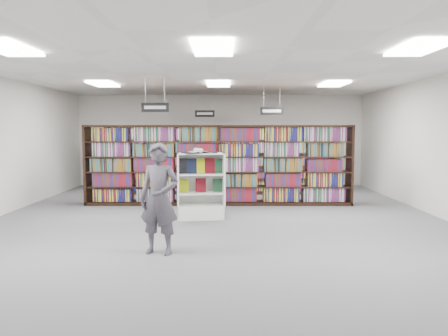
{
  "coord_description": "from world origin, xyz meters",
  "views": [
    {
      "loc": [
        0.18,
        -9.5,
        1.97
      ],
      "look_at": [
        0.15,
        0.5,
        1.1
      ],
      "focal_mm": 35.0,
      "sensor_mm": 36.0,
      "label": 1
    }
  ],
  "objects_px": {
    "open_book": "(199,152)",
    "shopper": "(159,199)",
    "bookshelf_row_near": "(219,165)",
    "endcap_display": "(201,197)"
  },
  "relations": [
    {
      "from": "bookshelf_row_near",
      "to": "endcap_display",
      "type": "xyz_separation_m",
      "value": [
        -0.37,
        -1.84,
        -0.56
      ]
    },
    {
      "from": "bookshelf_row_near",
      "to": "shopper",
      "type": "xyz_separation_m",
      "value": [
        -0.87,
        -4.65,
        -0.17
      ]
    },
    {
      "from": "bookshelf_row_near",
      "to": "shopper",
      "type": "bearing_deg",
      "value": -100.56
    },
    {
      "from": "bookshelf_row_near",
      "to": "endcap_display",
      "type": "height_order",
      "value": "bookshelf_row_near"
    },
    {
      "from": "bookshelf_row_near",
      "to": "open_book",
      "type": "distance_m",
      "value": 2.03
    },
    {
      "from": "endcap_display",
      "to": "open_book",
      "type": "xyz_separation_m",
      "value": [
        -0.03,
        -0.1,
        1.01
      ]
    },
    {
      "from": "bookshelf_row_near",
      "to": "open_book",
      "type": "bearing_deg",
      "value": -101.63
    },
    {
      "from": "bookshelf_row_near",
      "to": "open_book",
      "type": "relative_size",
      "value": 8.56
    },
    {
      "from": "open_book",
      "to": "shopper",
      "type": "relative_size",
      "value": 0.46
    },
    {
      "from": "bookshelf_row_near",
      "to": "shopper",
      "type": "height_order",
      "value": "bookshelf_row_near"
    }
  ]
}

